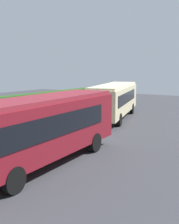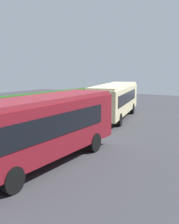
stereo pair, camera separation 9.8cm
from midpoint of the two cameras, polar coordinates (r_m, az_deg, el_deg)
name	(u,v)px [view 1 (the left image)]	position (r m, az deg, el deg)	size (l,w,h in m)	color
ground_plane	(92,142)	(17.86, 0.30, -5.77)	(64.00, 64.00, 0.00)	#38383D
bus_maroon	(42,126)	(13.55, -9.30, -2.69)	(10.02, 2.96, 3.12)	maroon
bus_cream	(114,99)	(25.75, 4.67, 2.54)	(10.63, 5.10, 2.97)	beige
person_left	(44,131)	(17.09, -8.92, -3.56)	(0.55, 0.49, 1.66)	silver
person_center	(72,107)	(27.04, -3.59, 1.04)	(0.42, 0.47, 1.68)	#334C8C
traffic_cone	(7,130)	(20.58, -15.75, -3.32)	(0.36, 0.36, 0.60)	orange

